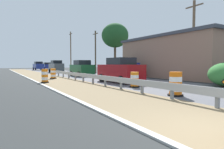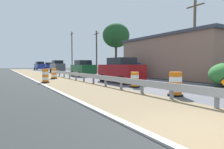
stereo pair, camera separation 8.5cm
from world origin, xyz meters
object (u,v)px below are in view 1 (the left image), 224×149
traffic_barrel_close (135,80)px  car_lead_far_lane (56,66)px  car_trailing_far_lane (120,70)px  traffic_barrel_mid (45,76)px  car_distant_b (82,68)px  car_mid_far_lane (47,66)px  utility_pole_near (193,39)px  car_lead_near_lane (38,66)px  car_distant_a (123,68)px  car_trailing_near_lane (84,67)px  utility_pole_mid (95,51)px  traffic_barrel_far (53,74)px  utility_pole_far (71,51)px  traffic_barrel_nearest (176,85)px

traffic_barrel_close → car_lead_far_lane: car_lead_far_lane is taller
car_lead_far_lane → car_trailing_far_lane: size_ratio=0.90×
traffic_barrel_mid → car_distant_b: 8.87m
traffic_barrel_mid → car_lead_far_lane: car_lead_far_lane is taller
car_mid_far_lane → utility_pole_near: bearing=6.5°
car_lead_near_lane → car_distant_a: (3.48, -33.49, 0.03)m
traffic_barrel_close → car_trailing_far_lane: bearing=73.0°
car_distant_a → car_trailing_near_lane: bearing=-178.6°
traffic_barrel_close → car_trailing_near_lane: bearing=77.1°
car_trailing_far_lane → traffic_barrel_mid: bearing=60.2°
traffic_barrel_close → car_trailing_near_lane: 20.21m
car_lead_near_lane → utility_pole_near: (6.58, -40.47, 2.72)m
car_trailing_far_lane → car_distant_b: size_ratio=1.10×
car_lead_far_lane → car_distant_b: car_lead_far_lane is taller
utility_pole_mid → car_trailing_far_lane: bearing=-109.1°
traffic_barrel_far → utility_pole_far: bearing=67.2°
car_trailing_near_lane → utility_pole_mid: (2.34, 0.51, 2.77)m
traffic_barrel_nearest → traffic_barrel_mid: 10.76m
traffic_barrel_mid → car_trailing_near_lane: (8.92, 13.47, 0.46)m
utility_pole_mid → utility_pole_far: utility_pole_far is taller
car_trailing_far_lane → car_lead_far_lane: bearing=-2.8°
traffic_barrel_mid → utility_pole_mid: (11.26, 13.98, 3.23)m
car_lead_far_lane → car_trailing_far_lane: (-0.31, -21.49, -0.06)m
traffic_barrel_close → car_distant_a: size_ratio=0.25×
car_trailing_near_lane → utility_pole_far: bearing=169.6°
traffic_barrel_far → utility_pole_far: size_ratio=0.12×
utility_pole_near → utility_pole_mid: utility_pole_near is taller
car_lead_near_lane → car_distant_a: size_ratio=1.12×
traffic_barrel_mid → car_trailing_near_lane: size_ratio=0.24×
traffic_barrel_mid → utility_pole_near: utility_pole_near is taller
traffic_barrel_nearest → car_mid_far_lane: 50.79m
traffic_barrel_nearest → car_lead_near_lane: car_lead_near_lane is taller
car_distant_a → utility_pole_far: size_ratio=0.46×
car_trailing_near_lane → car_lead_far_lane: size_ratio=1.12×
car_distant_a → utility_pole_near: 8.09m
utility_pole_mid → car_distant_b: bearing=-126.6°
traffic_barrel_mid → car_mid_far_lane: car_mid_far_lane is taller
traffic_barrel_close → traffic_barrel_far: traffic_barrel_far is taller
traffic_barrel_nearest → car_mid_far_lane: car_mid_far_lane is taller
utility_pole_mid → utility_pole_far: size_ratio=0.82×
traffic_barrel_far → car_lead_far_lane: car_lead_far_lane is taller
car_trailing_far_lane → car_distant_a: bearing=-37.7°
utility_pole_near → car_distant_a: bearing=114.0°
car_trailing_near_lane → car_mid_far_lane: (-0.07, 27.09, 0.00)m
traffic_barrel_mid → traffic_barrel_nearest: bearing=-68.2°
traffic_barrel_far → car_trailing_near_lane: size_ratio=0.23×
traffic_barrel_close → car_mid_far_lane: bearing=84.6°
car_distant_a → car_lead_near_lane: bearing=-173.7°
car_lead_near_lane → car_trailing_near_lane: size_ratio=0.99×
utility_pole_mid → car_distant_a: bearing=-100.3°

